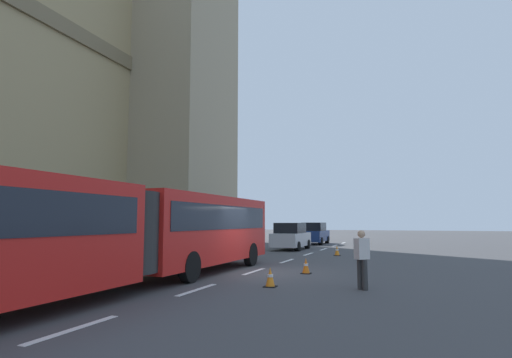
% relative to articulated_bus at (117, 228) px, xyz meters
% --- Properties ---
extents(ground_plane, '(160.00, 160.00, 0.00)m').
position_rel_articulated_bus_xyz_m(ground_plane, '(5.50, -1.99, -1.75)').
color(ground_plane, '#424244').
extents(lane_centre_marking, '(39.00, 0.16, 0.01)m').
position_rel_articulated_bus_xyz_m(lane_centre_marking, '(10.27, -1.99, -1.74)').
color(lane_centre_marking, silver).
rests_on(lane_centre_marking, ground_plane).
extents(articulated_bus, '(18.27, 2.54, 2.90)m').
position_rel_articulated_bus_xyz_m(articulated_bus, '(0.00, 0.00, 0.00)').
color(articulated_bus, red).
rests_on(articulated_bus, ground_plane).
extents(sedan_lead, '(4.40, 1.86, 1.85)m').
position_rel_articulated_bus_xyz_m(sedan_lead, '(18.28, 0.02, -0.83)').
color(sedan_lead, '#B7B7BC').
rests_on(sedan_lead, ground_plane).
extents(sedan_trailing, '(4.40, 1.86, 1.85)m').
position_rel_articulated_bus_xyz_m(sedan_trailing, '(25.85, 0.03, -0.83)').
color(sedan_trailing, navy).
rests_on(sedan_trailing, ground_plane).
extents(traffic_cone_west, '(0.36, 0.36, 0.58)m').
position_rel_articulated_bus_xyz_m(traffic_cone_west, '(2.30, -3.79, -1.46)').
color(traffic_cone_west, black).
rests_on(traffic_cone_west, ground_plane).
extents(traffic_cone_middle, '(0.36, 0.36, 0.58)m').
position_rel_articulated_bus_xyz_m(traffic_cone_middle, '(5.75, -4.05, -1.46)').
color(traffic_cone_middle, black).
rests_on(traffic_cone_middle, ground_plane).
extents(traffic_cone_east, '(0.36, 0.36, 0.58)m').
position_rel_articulated_bus_xyz_m(traffic_cone_east, '(14.38, -3.78, -1.46)').
color(traffic_cone_east, black).
rests_on(traffic_cone_east, ground_plane).
extents(pedestrian_near_cones, '(0.46, 0.45, 1.69)m').
position_rel_articulated_bus_xyz_m(pedestrian_near_cones, '(2.76, -6.43, -0.83)').
color(pedestrian_near_cones, '#333333').
rests_on(pedestrian_near_cones, ground_plane).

